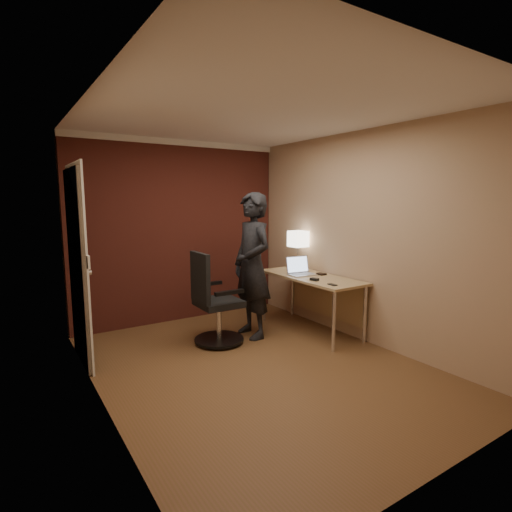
{
  "coord_description": "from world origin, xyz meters",
  "views": [
    {
      "loc": [
        -2.14,
        -3.28,
        1.7
      ],
      "look_at": [
        0.35,
        0.55,
        1.05
      ],
      "focal_mm": 28.0,
      "sensor_mm": 36.0,
      "label": 1
    }
  ],
  "objects_px": {
    "desk_lamp": "(298,239)",
    "person": "(252,266)",
    "desk": "(315,285)",
    "mouse": "(314,279)",
    "laptop": "(300,270)",
    "phone": "(332,285)",
    "wallet": "(321,274)",
    "office_chair": "(213,305)"
  },
  "relations": [
    {
      "from": "desk_lamp",
      "to": "person",
      "type": "height_order",
      "value": "person"
    },
    {
      "from": "desk",
      "to": "mouse",
      "type": "distance_m",
      "value": 0.37
    },
    {
      "from": "laptop",
      "to": "phone",
      "type": "xyz_separation_m",
      "value": [
        -0.1,
        -0.71,
        -0.06
      ]
    },
    {
      "from": "mouse",
      "to": "person",
      "type": "bearing_deg",
      "value": 125.71
    },
    {
      "from": "desk_lamp",
      "to": "wallet",
      "type": "bearing_deg",
      "value": -92.01
    },
    {
      "from": "person",
      "to": "desk",
      "type": "bearing_deg",
      "value": 72.93
    },
    {
      "from": "mouse",
      "to": "office_chair",
      "type": "xyz_separation_m",
      "value": [
        -1.1,
        0.51,
        -0.27
      ]
    },
    {
      "from": "desk_lamp",
      "to": "mouse",
      "type": "xyz_separation_m",
      "value": [
        -0.34,
        -0.74,
        -0.4
      ]
    },
    {
      "from": "laptop",
      "to": "office_chair",
      "type": "bearing_deg",
      "value": 175.08
    },
    {
      "from": "desk",
      "to": "desk_lamp",
      "type": "height_order",
      "value": "desk_lamp"
    },
    {
      "from": "desk_lamp",
      "to": "laptop",
      "type": "xyz_separation_m",
      "value": [
        -0.23,
        -0.33,
        -0.35
      ]
    },
    {
      "from": "mouse",
      "to": "office_chair",
      "type": "distance_m",
      "value": 1.24
    },
    {
      "from": "office_chair",
      "to": "person",
      "type": "relative_size",
      "value": 0.6
    },
    {
      "from": "desk",
      "to": "mouse",
      "type": "height_order",
      "value": "mouse"
    },
    {
      "from": "mouse",
      "to": "wallet",
      "type": "height_order",
      "value": "mouse"
    },
    {
      "from": "desk",
      "to": "phone",
      "type": "relative_size",
      "value": 13.04
    },
    {
      "from": "wallet",
      "to": "person",
      "type": "relative_size",
      "value": 0.06
    },
    {
      "from": "mouse",
      "to": "person",
      "type": "height_order",
      "value": "person"
    },
    {
      "from": "laptop",
      "to": "phone",
      "type": "bearing_deg",
      "value": -97.96
    },
    {
      "from": "desk",
      "to": "phone",
      "type": "distance_m",
      "value": 0.61
    },
    {
      "from": "mouse",
      "to": "laptop",
      "type": "bearing_deg",
      "value": 63.62
    },
    {
      "from": "laptop",
      "to": "office_chair",
      "type": "relative_size",
      "value": 0.33
    },
    {
      "from": "desk",
      "to": "laptop",
      "type": "xyz_separation_m",
      "value": [
        -0.13,
        0.16,
        0.19
      ]
    },
    {
      "from": "desk_lamp",
      "to": "desk",
      "type": "bearing_deg",
      "value": -102.12
    },
    {
      "from": "person",
      "to": "phone",
      "type": "bearing_deg",
      "value": 35.91
    },
    {
      "from": "desk",
      "to": "person",
      "type": "relative_size",
      "value": 0.84
    },
    {
      "from": "laptop",
      "to": "phone",
      "type": "height_order",
      "value": "laptop"
    },
    {
      "from": "laptop",
      "to": "phone",
      "type": "distance_m",
      "value": 0.72
    },
    {
      "from": "desk_lamp",
      "to": "mouse",
      "type": "bearing_deg",
      "value": -114.66
    },
    {
      "from": "desk",
      "to": "desk_lamp",
      "type": "bearing_deg",
      "value": 77.88
    },
    {
      "from": "desk",
      "to": "laptop",
      "type": "distance_m",
      "value": 0.28
    },
    {
      "from": "phone",
      "to": "person",
      "type": "height_order",
      "value": "person"
    },
    {
      "from": "desk_lamp",
      "to": "office_chair",
      "type": "bearing_deg",
      "value": -171.05
    },
    {
      "from": "person",
      "to": "mouse",
      "type": "bearing_deg",
      "value": 48.53
    },
    {
      "from": "laptop",
      "to": "mouse",
      "type": "height_order",
      "value": "laptop"
    },
    {
      "from": "desk_lamp",
      "to": "wallet",
      "type": "distance_m",
      "value": 0.65
    },
    {
      "from": "office_chair",
      "to": "phone",
      "type": "bearing_deg",
      "value": -36.36
    },
    {
      "from": "desk_lamp",
      "to": "wallet",
      "type": "height_order",
      "value": "desk_lamp"
    },
    {
      "from": "person",
      "to": "wallet",
      "type": "bearing_deg",
      "value": 73.34
    },
    {
      "from": "desk",
      "to": "person",
      "type": "xyz_separation_m",
      "value": [
        -0.8,
        0.26,
        0.29
      ]
    },
    {
      "from": "office_chair",
      "to": "desk_lamp",
      "type": "bearing_deg",
      "value": 8.95
    },
    {
      "from": "wallet",
      "to": "desk_lamp",
      "type": "bearing_deg",
      "value": 87.99
    }
  ]
}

